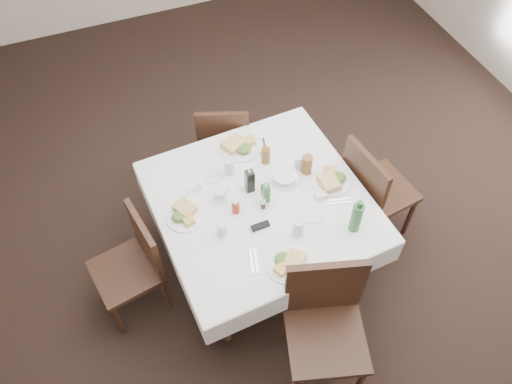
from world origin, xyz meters
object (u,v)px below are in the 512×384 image
at_px(water_e, 299,162).
at_px(oil_cruet_green, 266,192).
at_px(ketchup_bottle, 236,207).
at_px(water_n, 230,167).
at_px(green_bottle, 357,217).
at_px(chair_south, 325,317).
at_px(water_w, 222,229).
at_px(oil_cruet_dark, 250,180).
at_px(dining_table, 261,206).
at_px(chair_east, 372,188).
at_px(coffee_mug, 220,195).
at_px(bread_basket, 284,177).
at_px(chair_west, 135,260).
at_px(water_s, 298,227).
at_px(chair_north, 224,138).

height_order(water_e, oil_cruet_green, oil_cruet_green).
height_order(oil_cruet_green, ketchup_bottle, oil_cruet_green).
xyz_separation_m(water_n, green_bottle, (0.59, -0.74, 0.06)).
bearing_deg(chair_south, water_w, 120.37).
xyz_separation_m(oil_cruet_dark, ketchup_bottle, (-0.16, -0.14, -0.05)).
distance_m(oil_cruet_dark, green_bottle, 0.75).
bearing_deg(water_e, dining_table, -155.09).
distance_m(water_e, ketchup_bottle, 0.59).
distance_m(chair_east, green_bottle, 0.63).
relative_size(water_e, oil_cruet_green, 0.57).
relative_size(chair_east, water_e, 8.27).
distance_m(water_e, water_w, 0.77).
bearing_deg(water_w, coffee_mug, 72.89).
relative_size(dining_table, coffee_mug, 11.20).
xyz_separation_m(chair_south, oil_cruet_green, (-0.05, 0.85, 0.27)).
xyz_separation_m(bread_basket, coffee_mug, (-0.47, 0.01, 0.01)).
distance_m(chair_west, oil_cruet_dark, 0.95).
bearing_deg(chair_south, bread_basket, 81.54).
bearing_deg(dining_table, ketchup_bottle, -171.81).
relative_size(chair_west, ketchup_bottle, 7.85).
relative_size(dining_table, ketchup_bottle, 12.94).
bearing_deg(oil_cruet_dark, water_w, -137.74).
distance_m(coffee_mug, green_bottle, 0.92).
height_order(chair_south, oil_cruet_dark, chair_south).
relative_size(chair_south, water_w, 8.85).
height_order(dining_table, water_s, water_s).
distance_m(water_s, oil_cruet_green, 0.34).
bearing_deg(oil_cruet_green, water_s, -73.82).
bearing_deg(coffee_mug, oil_cruet_green, -23.94).
height_order(chair_west, water_e, chair_west).
height_order(water_w, ketchup_bottle, same).
distance_m(chair_south, water_n, 1.21).
xyz_separation_m(dining_table, green_bottle, (0.48, -0.44, 0.20)).
xyz_separation_m(water_w, bread_basket, (0.56, 0.26, -0.03)).
distance_m(water_s, green_bottle, 0.38).
height_order(water_e, green_bottle, green_bottle).
bearing_deg(water_e, bread_basket, -155.04).
bearing_deg(coffee_mug, chair_south, -71.25).
height_order(water_s, oil_cruet_green, oil_cruet_green).
height_order(chair_west, bread_basket, chair_west).
bearing_deg(chair_north, water_s, -85.77).
relative_size(dining_table, chair_south, 1.45).
xyz_separation_m(water_s, water_w, (-0.46, 0.18, -0.01)).
relative_size(chair_south, ketchup_bottle, 8.93).
relative_size(chair_west, bread_basket, 4.64).
distance_m(water_s, ketchup_bottle, 0.44).
bearing_deg(oil_cruet_green, water_n, 113.74).
xyz_separation_m(chair_north, water_n, (-0.14, -0.58, 0.33)).
bearing_deg(water_s, water_w, 158.55).
distance_m(chair_north, water_n, 0.68).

